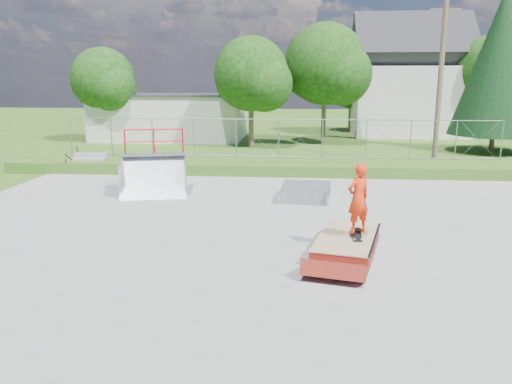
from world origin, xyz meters
TOP-DOWN VIEW (x-y plane):
  - ground at (0.00, 0.00)m, footprint 120.00×120.00m
  - concrete_pad at (0.00, 0.00)m, footprint 20.00×16.00m
  - grass_berm at (0.00, 9.50)m, footprint 24.00×3.00m
  - grind_box at (2.11, -1.10)m, footprint 1.90×2.93m
  - quarter_pipe at (-4.22, 4.52)m, footprint 2.66×2.39m
  - flat_bank_ramp at (1.18, 4.12)m, footprint 1.82×1.92m
  - skateboard at (2.33, -1.14)m, footprint 0.24×0.80m
  - skater at (2.33, -1.14)m, footprint 0.72×0.66m
  - concrete_stairs at (-8.50, 8.70)m, footprint 1.50×1.60m
  - chain_link_fence at (0.00, 10.50)m, footprint 20.00×0.06m
  - utility_building_flat at (-8.00, 22.00)m, footprint 10.00×6.00m
  - gable_house at (9.00, 26.00)m, footprint 8.40×6.08m
  - utility_pole at (7.50, 12.00)m, footprint 0.24×0.24m
  - tree_left_near at (-1.75, 17.83)m, footprint 4.76×4.48m
  - tree_center at (2.78, 19.81)m, footprint 5.44×5.12m
  - tree_left_far at (-11.77, 19.85)m, footprint 4.42×4.16m
  - tree_right_far at (14.27, 23.82)m, footprint 5.10×4.80m
  - tree_back_mid at (5.21, 27.86)m, footprint 4.08×3.84m
  - conifer_tree at (12.00, 17.00)m, footprint 5.04×5.04m

SIDE VIEW (x-z plane):
  - ground at x=0.00m, z-range 0.00..0.00m
  - concrete_pad at x=0.00m, z-range 0.00..0.04m
  - grind_box at x=2.11m, z-range 0.00..0.40m
  - grass_berm at x=0.00m, z-range 0.00..0.50m
  - flat_bank_ramp at x=1.18m, z-range 0.00..0.51m
  - concrete_stairs at x=-8.50m, z-range 0.00..0.80m
  - skateboard at x=2.33m, z-range 0.38..0.51m
  - quarter_pipe at x=-4.22m, z-range 0.00..2.29m
  - skater at x=2.33m, z-range 0.45..2.10m
  - chain_link_fence at x=0.00m, z-range 0.50..2.30m
  - utility_building_flat at x=-8.00m, z-range 0.00..3.00m
  - tree_back_mid at x=5.21m, z-range 0.78..6.48m
  - gable_house at x=9.00m, z-range -0.63..8.31m
  - tree_left_far at x=-11.77m, z-range 0.85..7.02m
  - utility_pole at x=7.50m, z-range 0.00..8.00m
  - tree_left_near at x=-1.75m, z-range 0.91..7.56m
  - tree_right_far at x=14.27m, z-range 0.98..8.10m
  - tree_center at x=2.78m, z-range 1.05..8.65m
  - conifer_tree at x=12.00m, z-range 0.50..9.60m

